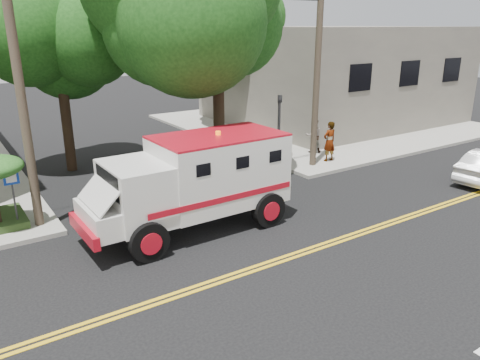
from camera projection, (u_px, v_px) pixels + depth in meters
ground at (293, 256)px, 13.32m from camera, size 100.00×100.00×0.00m
sidewalk_ne at (319, 123)px, 31.06m from camera, size 17.00×17.00×0.15m
building_right at (333, 74)px, 31.27m from camera, size 14.00×12.00×6.00m
utility_pole_left at (20, 88)px, 13.70m from camera, size 0.28×0.28×9.00m
utility_pole_right at (317, 68)px, 20.11m from camera, size 0.28×0.28×9.00m
tree_left at (66, 38)px, 19.41m from camera, size 4.48×4.20×7.70m
tree_right at (242, 27)px, 28.50m from camera, size 4.80×4.50×8.20m
traffic_signal at (279, 129)px, 19.04m from camera, size 0.15×0.18×3.60m
accessibility_sign at (13, 191)px, 14.51m from camera, size 0.45×0.10×2.02m
armored_truck at (196, 178)px, 14.61m from camera, size 6.58×2.74×2.98m
pedestrian_a at (329, 141)px, 21.79m from camera, size 0.69×0.45×1.88m
pedestrian_b at (314, 136)px, 23.28m from camera, size 1.04×0.99×1.69m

